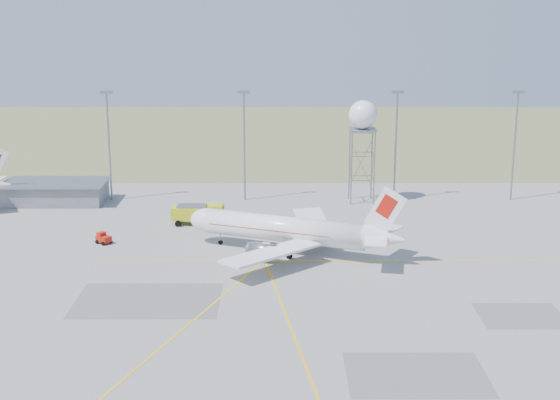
{
  "coord_description": "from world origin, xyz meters",
  "views": [
    {
      "loc": [
        -3.79,
        -75.93,
        36.0
      ],
      "look_at": [
        -3.48,
        40.0,
        6.55
      ],
      "focal_mm": 50.0,
      "sensor_mm": 36.0,
      "label": 1
    }
  ],
  "objects_px": {
    "airliner_main": "(288,230)",
    "radar_tower": "(362,146)",
    "fire_truck": "(199,215)",
    "baggage_tug": "(103,239)"
  },
  "relations": [
    {
      "from": "radar_tower",
      "to": "fire_truck",
      "type": "xyz_separation_m",
      "value": [
        -28.59,
        -15.39,
        -8.92
      ]
    },
    {
      "from": "fire_truck",
      "to": "baggage_tug",
      "type": "distance_m",
      "value": 17.36
    },
    {
      "from": "airliner_main",
      "to": "radar_tower",
      "type": "distance_m",
      "value": 34.39
    },
    {
      "from": "airliner_main",
      "to": "baggage_tug",
      "type": "relative_size",
      "value": 12.04
    },
    {
      "from": "fire_truck",
      "to": "airliner_main",
      "type": "bearing_deg",
      "value": -43.71
    },
    {
      "from": "baggage_tug",
      "to": "airliner_main",
      "type": "bearing_deg",
      "value": 28.43
    },
    {
      "from": "airliner_main",
      "to": "radar_tower",
      "type": "bearing_deg",
      "value": -92.91
    },
    {
      "from": "airliner_main",
      "to": "fire_truck",
      "type": "distance_m",
      "value": 21.12
    },
    {
      "from": "radar_tower",
      "to": "baggage_tug",
      "type": "xyz_separation_m",
      "value": [
        -42.31,
        -25.98,
        -9.92
      ]
    },
    {
      "from": "airliner_main",
      "to": "fire_truck",
      "type": "height_order",
      "value": "airliner_main"
    }
  ]
}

